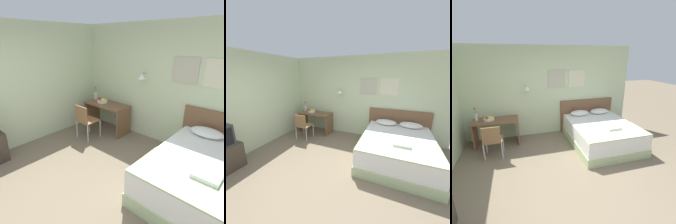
# 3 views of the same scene
# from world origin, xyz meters

# --- Properties ---
(ground_plane) EXTENTS (24.00, 24.00, 0.00)m
(ground_plane) POSITION_xyz_m (0.00, 0.00, 0.00)
(ground_plane) COLOR #756651
(wall_back) EXTENTS (5.46, 0.31, 2.65)m
(wall_back) POSITION_xyz_m (0.01, 2.57, 1.33)
(wall_back) COLOR beige
(wall_back) RESTS_ON ground_plane
(bed) EXTENTS (1.64, 2.08, 0.60)m
(bed) POSITION_xyz_m (1.34, 1.44, 0.29)
(bed) COLOR #B2C693
(bed) RESTS_ON ground_plane
(headboard) EXTENTS (1.76, 0.06, 1.02)m
(headboard) POSITION_xyz_m (1.34, 2.51, 0.51)
(headboard) COLOR brown
(headboard) RESTS_ON ground_plane
(pillow_left) EXTENTS (0.59, 0.36, 0.15)m
(pillow_left) POSITION_xyz_m (1.00, 2.25, 0.67)
(pillow_left) COLOR white
(pillow_left) RESTS_ON bed
(pillow_right) EXTENTS (0.59, 0.36, 0.15)m
(pillow_right) POSITION_xyz_m (1.67, 2.25, 0.67)
(pillow_right) COLOR white
(pillow_right) RESTS_ON bed
(throw_blanket) EXTENTS (1.59, 0.83, 0.02)m
(throw_blanket) POSITION_xyz_m (1.34, 0.84, 0.61)
(throw_blanket) COLOR #B2C693
(throw_blanket) RESTS_ON bed
(folded_towel_near_foot) EXTENTS (0.34, 0.26, 0.06)m
(folded_towel_near_foot) POSITION_xyz_m (1.41, 0.99, 0.65)
(folded_towel_near_foot) COLOR white
(folded_towel_near_foot) RESTS_ON throw_blanket
(desk) EXTENTS (1.16, 0.57, 0.73)m
(desk) POSITION_xyz_m (-1.44, 2.16, 0.51)
(desk) COLOR brown
(desk) RESTS_ON ground_plane
(desk_chair) EXTENTS (0.44, 0.44, 0.84)m
(desk_chair) POSITION_xyz_m (-1.48, 1.46, 0.50)
(desk_chair) COLOR #8E6642
(desk_chair) RESTS_ON ground_plane
(fruit_bowl) EXTENTS (0.28, 0.27, 0.12)m
(fruit_bowl) POSITION_xyz_m (-1.60, 2.17, 0.77)
(fruit_bowl) COLOR silver
(fruit_bowl) RESTS_ON desk
(flower_vase) EXTENTS (0.09, 0.09, 0.36)m
(flower_vase) POSITION_xyz_m (-1.92, 2.24, 0.85)
(flower_vase) COLOR silver
(flower_vase) RESTS_ON desk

